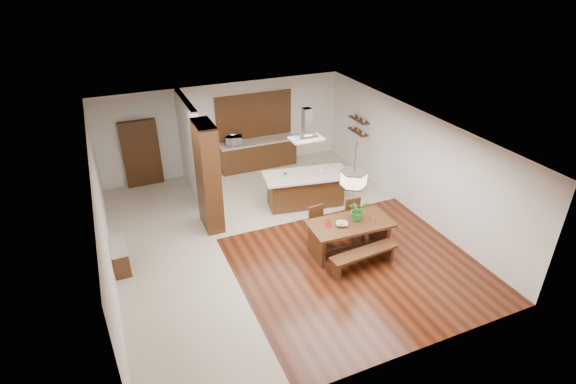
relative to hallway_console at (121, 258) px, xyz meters
name	(u,v)px	position (x,y,z in m)	size (l,w,h in m)	color
room_shell	(276,164)	(3.81, -0.20, 1.75)	(9.00, 9.04, 2.92)	#361509
tile_hallway	(170,262)	(1.06, -0.20, -0.31)	(2.50, 9.00, 0.01)	beige
tile_kitchen	(284,187)	(5.06, 2.30, -0.31)	(5.50, 4.00, 0.01)	beige
soffit_band	(276,132)	(3.81, -0.20, 2.57)	(8.00, 9.00, 0.02)	#3B1D0E
partition_pier	(208,177)	(2.41, 1.00, 1.14)	(0.45, 1.00, 2.90)	#311C0D
partition_stub	(190,148)	(2.41, 3.10, 1.14)	(0.18, 2.40, 2.90)	silver
hallway_console	(121,258)	(0.00, 0.00, 0.00)	(0.37, 0.88, 0.63)	#311C0D
hallway_doorway	(141,154)	(1.11, 4.20, 0.74)	(1.10, 0.20, 2.10)	#311C0D
rear_counter	(258,154)	(4.81, 4.00, 0.16)	(2.60, 0.62, 0.95)	#311C0D
kitchen_window	(254,116)	(4.81, 4.26, 1.44)	(2.60, 0.08, 1.50)	#A35E30
shelf_lower	(358,132)	(7.68, 2.40, 1.08)	(0.26, 0.90, 0.04)	#311C0D
shelf_upper	(359,120)	(7.68, 2.40, 1.49)	(0.26, 0.90, 0.04)	#311C0D
dining_table	(350,230)	(5.18, -1.47, 0.29)	(2.02, 1.07, 0.83)	#311C0D
dining_bench	(363,260)	(5.15, -2.19, -0.08)	(1.68, 0.37, 0.47)	#311C0D
dining_chair_left	(320,226)	(4.70, -0.85, 0.17)	(0.43, 0.43, 0.97)	#311C0D
dining_chair_right	(355,218)	(5.70, -0.89, 0.17)	(0.43, 0.43, 0.97)	#311C0D
pendant_lantern	(354,169)	(5.18, -1.47, 1.93)	(0.64, 0.64, 1.31)	beige
foliage_plant	(358,210)	(5.40, -1.41, 0.77)	(0.46, 0.40, 0.51)	#246C28
fruit_bowl	(342,224)	(4.93, -1.50, 0.55)	(0.27, 0.27, 0.07)	beige
napkin_cone	(329,221)	(4.63, -1.39, 0.63)	(0.15, 0.15, 0.24)	red
gold_ornament	(373,219)	(5.71, -1.63, 0.57)	(0.08, 0.08, 0.11)	gold
kitchen_island	(305,189)	(5.19, 1.03, 0.20)	(2.55, 1.44, 1.00)	#311C0D
range_hood	(307,124)	(5.19, 1.04, 2.15)	(0.90, 0.55, 0.87)	silver
island_cup	(321,171)	(5.62, 0.92, 0.73)	(0.13, 0.13, 0.10)	silver
microwave	(234,141)	(4.01, 4.00, 0.78)	(0.52, 0.35, 0.29)	silver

